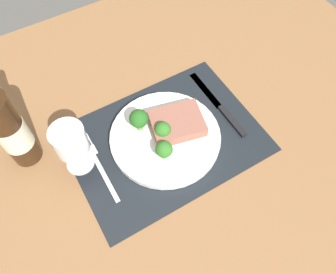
{
  "coord_description": "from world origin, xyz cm",
  "views": [
    {
      "loc": [
        -19.99,
        -35.33,
        68.02
      ],
      "look_at": [
        0.42,
        -0.57,
        1.9
      ],
      "focal_mm": 35.71,
      "sensor_mm": 36.0,
      "label": 1
    }
  ],
  "objects": [
    {
      "name": "steak",
      "position": [
        3.61,
        0.77,
        3.37
      ],
      "size": [
        13.76,
        11.77,
        2.94
      ],
      "primitive_type": "cube",
      "rotation": [
        0.0,
        0.0,
        -0.23
      ],
      "color": "#8C5647",
      "rests_on": "plate"
    },
    {
      "name": "placemat",
      "position": [
        0.0,
        0.0,
        0.15
      ],
      "size": [
        44.04,
        32.25,
        0.3
      ],
      "primitive_type": "cube",
      "color": "black",
      "rests_on": "ground_plane"
    },
    {
      "name": "broccoli_back_left",
      "position": [
        -0.63,
        -0.46,
        4.83
      ],
      "size": [
        3.74,
        3.74,
        4.9
      ],
      "color": "#5B8942",
      "rests_on": "plate"
    },
    {
      "name": "knife",
      "position": [
        16.54,
        0.53,
        0.6
      ],
      "size": [
        1.8,
        23.0,
        0.8
      ],
      "rotation": [
        0.0,
        0.0,
        0.04
      ],
      "color": "black",
      "rests_on": "placemat"
    },
    {
      "name": "plate",
      "position": [
        0.0,
        0.0,
        1.1
      ],
      "size": [
        25.91,
        25.91,
        1.6
      ],
      "primitive_type": "cylinder",
      "color": "white",
      "rests_on": "placemat"
    },
    {
      "name": "wine_glass",
      "position": [
        -19.74,
        4.34,
        9.38
      ],
      "size": [
        7.16,
        7.16,
        13.44
      ],
      "color": "silver",
      "rests_on": "ground_plane"
    },
    {
      "name": "ground_plane",
      "position": [
        0.0,
        0.0,
        -1.5
      ],
      "size": [
        140.0,
        110.0,
        3.0
      ],
      "primitive_type": "cube",
      "color": "brown"
    },
    {
      "name": "fork",
      "position": [
        -16.45,
        1.42,
        0.55
      ],
      "size": [
        2.4,
        19.2,
        0.5
      ],
      "rotation": [
        0.0,
        0.0,
        0.06
      ],
      "color": "silver",
      "rests_on": "placemat"
    },
    {
      "name": "wine_bottle",
      "position": [
        -29.26,
        12.51,
        10.48
      ],
      "size": [
        6.55,
        6.55,
        28.76
      ],
      "color": "#331E0F",
      "rests_on": "ground_plane"
    },
    {
      "name": "broccoli_near_steak",
      "position": [
        -4.06,
        4.88,
        5.51
      ],
      "size": [
        4.38,
        4.38,
        5.97
      ],
      "color": "#5B8942",
      "rests_on": "plate"
    },
    {
      "name": "broccoli_front_edge",
      "position": [
        -2.85,
        -4.46,
        4.64
      ],
      "size": [
        3.84,
        3.84,
        4.8
      ],
      "color": "#5B8942",
      "rests_on": "plate"
    }
  ]
}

